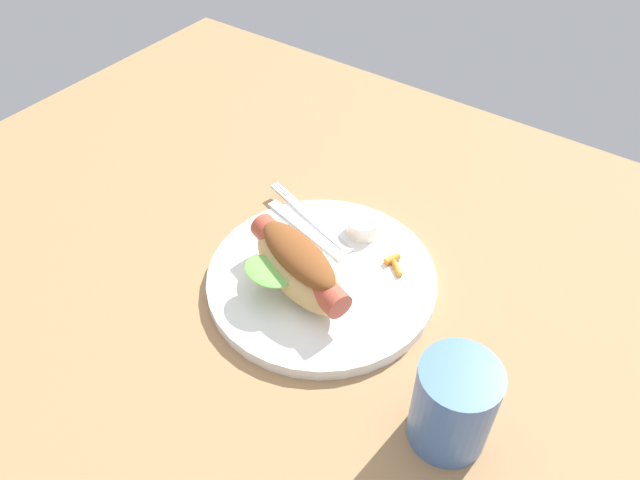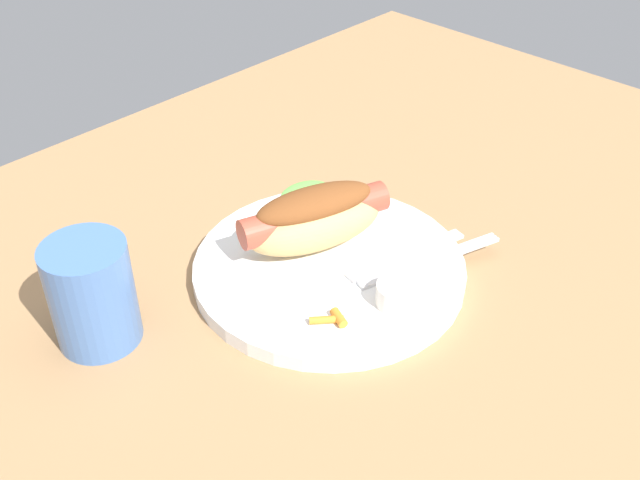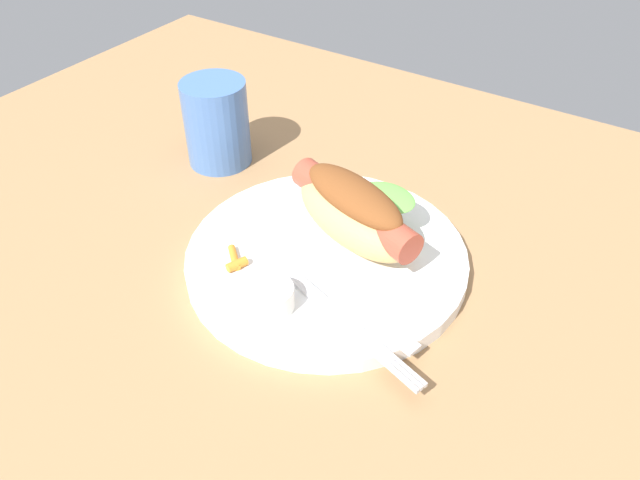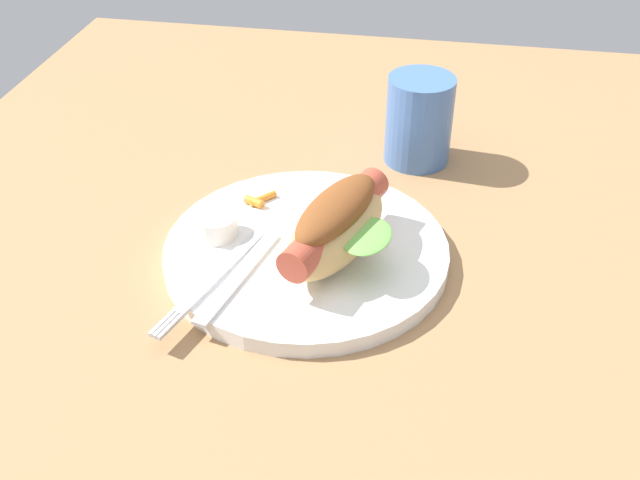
# 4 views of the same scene
# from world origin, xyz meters

# --- Properties ---
(ground_plane) EXTENTS (1.20, 0.90, 0.02)m
(ground_plane) POSITION_xyz_m (0.00, 0.00, -0.01)
(ground_plane) COLOR #9E754C
(plate) EXTENTS (0.27, 0.27, 0.02)m
(plate) POSITION_xyz_m (-0.02, 0.02, 0.01)
(plate) COLOR white
(plate) RESTS_ON ground_plane
(hot_dog) EXTENTS (0.16, 0.11, 0.07)m
(hot_dog) POSITION_xyz_m (-0.01, 0.05, 0.05)
(hot_dog) COLOR tan
(hot_dog) RESTS_ON plate
(sauce_ramekin) EXTENTS (0.04, 0.04, 0.02)m
(sauce_ramekin) POSITION_xyz_m (-0.03, -0.07, 0.03)
(sauce_ramekin) COLOR white
(sauce_ramekin) RESTS_ON plate
(fork) EXTENTS (0.16, 0.06, 0.00)m
(fork) POSITION_xyz_m (0.04, -0.05, 0.02)
(fork) COLOR silver
(fork) RESTS_ON plate
(knife) EXTENTS (0.14, 0.05, 0.00)m
(knife) POSITION_xyz_m (0.04, -0.03, 0.02)
(knife) COLOR silver
(knife) RESTS_ON plate
(carrot_garnish) EXTENTS (0.03, 0.03, 0.01)m
(carrot_garnish) POSITION_xyz_m (-0.09, -0.05, 0.02)
(carrot_garnish) COLOR orange
(carrot_garnish) RESTS_ON plate
(drinking_cup) EXTENTS (0.07, 0.07, 0.10)m
(drinking_cup) POSITION_xyz_m (-0.23, 0.10, 0.05)
(drinking_cup) COLOR #4770B2
(drinking_cup) RESTS_ON ground_plane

